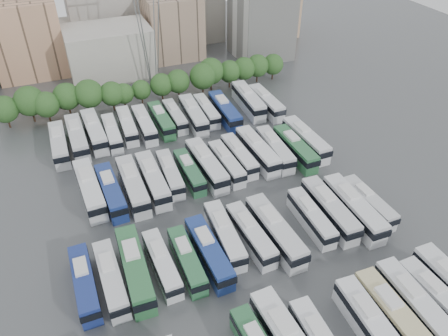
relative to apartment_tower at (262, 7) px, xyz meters
name	(u,v)px	position (x,y,z in m)	size (l,w,h in m)	color
ground	(225,220)	(-34.00, -58.00, -13.00)	(220.00, 220.00, 0.00)	#424447
tree_line	(149,85)	(-34.94, -15.84, -8.75)	(65.52, 7.65, 7.82)	black
city_buildings	(95,30)	(-41.46, 13.86, -5.13)	(102.00, 35.00, 20.00)	#9E998E
apartment_tower	(262,7)	(0.00, 0.00, 0.00)	(14.00, 14.00, 26.00)	silver
electricity_pylon	(146,6)	(-32.00, -8.00, 5.66)	(9.00, 6.91, 33.83)	slate
bus_r0_s9	(371,326)	(-25.72, -82.48, -11.08)	(3.28, 12.57, 3.91)	silver
bus_r0_s10	(394,317)	(-22.53, -82.54, -11.04)	(2.91, 12.77, 4.00)	#CDC18D
bus_r0_s11	(415,306)	(-19.13, -82.23, -11.02)	(3.15, 12.94, 4.04)	silver
bus_r0_s12	(438,300)	(-15.90, -82.57, -11.16)	(3.11, 12.07, 3.76)	silver
bus_r1_s0	(85,283)	(-55.45, -63.82, -11.22)	(2.65, 11.59, 3.63)	navy
bus_r1_s1	(111,279)	(-52.22, -64.38, -11.20)	(2.83, 11.77, 3.68)	silver
bus_r1_s2	(135,268)	(-49.03, -64.09, -10.94)	(3.31, 13.46, 4.20)	#2D6A3C
bus_r1_s3	(162,264)	(-45.50, -64.28, -11.30)	(2.82, 11.14, 3.47)	silver
bus_r1_s4	(187,260)	(-42.22, -64.91, -11.31)	(2.41, 10.96, 3.44)	#2D6940
bus_r1_s5	(209,252)	(-39.06, -64.86, -11.10)	(3.07, 12.38, 3.86)	navy
bus_r1_s6	(225,235)	(-35.84, -62.56, -11.15)	(3.23, 12.16, 3.78)	silver
bus_r1_s7	(251,234)	(-32.34, -63.87, -11.19)	(3.15, 11.86, 3.69)	silver
bus_r1_s8	(275,231)	(-28.96, -64.81, -10.92)	(3.48, 13.59, 4.23)	silver
bus_r1_s10	(311,217)	(-22.43, -63.90, -11.26)	(2.80, 11.37, 3.55)	silver
bus_r1_s11	(330,209)	(-19.13, -63.67, -10.99)	(3.14, 13.13, 4.10)	silver
bus_r1_s12	(354,208)	(-15.65, -64.85, -10.91)	(3.27, 13.65, 4.26)	silver
bus_r1_s13	(368,202)	(-12.44, -64.30, -11.27)	(2.68, 11.27, 3.52)	silver
bus_r2_s1	(90,189)	(-52.14, -45.16, -10.93)	(3.60, 13.56, 4.21)	silver
bus_r2_s2	(111,191)	(-49.08, -46.83, -11.08)	(3.24, 12.54, 3.90)	navy
bus_r2_s3	(133,185)	(-45.52, -46.81, -10.94)	(3.02, 13.38, 4.19)	silver
bus_r2_s4	(153,180)	(-42.13, -46.47, -10.99)	(2.97, 13.07, 4.09)	silver
bus_r2_s5	(170,174)	(-38.93, -45.62, -11.26)	(2.94, 11.38, 3.54)	silver
bus_r2_s6	(189,172)	(-35.69, -46.20, -11.32)	(2.58, 10.97, 3.43)	#2B643F
bus_r2_s7	(207,165)	(-32.48, -45.97, -10.94)	(3.53, 13.50, 4.20)	silver
bus_r2_s8	(226,163)	(-28.97, -46.40, -11.24)	(2.87, 11.51, 3.59)	silver
bus_r2_s9	(239,156)	(-25.97, -45.09, -11.23)	(2.76, 11.52, 3.60)	silver
bus_r2_s10	(258,151)	(-22.40, -45.23, -10.98)	(3.24, 13.18, 4.11)	white
bus_r2_s11	(275,149)	(-19.15, -45.75, -11.11)	(3.24, 12.40, 3.86)	silver
bus_r2_s12	(295,148)	(-15.65, -46.98, -11.07)	(2.85, 12.59, 3.94)	#2E6C3F
bus_r2_s13	(306,139)	(-12.40, -45.19, -10.98)	(3.21, 13.17, 4.11)	silver
bus_r3_s0	(59,144)	(-55.49, -29.42, -11.06)	(2.81, 12.61, 3.95)	silver
bus_r3_s1	(77,137)	(-52.12, -28.38, -10.95)	(3.14, 13.35, 4.17)	silver
bus_r3_s2	(94,131)	(-48.77, -27.35, -10.96)	(3.46, 13.35, 4.15)	silver
bus_r3_s3	(112,133)	(-45.65, -28.80, -11.27)	(2.63, 11.27, 3.52)	white
bus_r3_s4	(127,125)	(-42.37, -27.17, -11.21)	(2.90, 11.71, 3.65)	silver
bus_r3_s5	(144,124)	(-39.12, -28.13, -11.16)	(2.63, 11.97, 3.76)	silver
bus_r3_s6	(161,120)	(-35.53, -27.71, -11.19)	(2.81, 11.82, 3.69)	#2D6B3E
bus_r3_s7	(175,116)	(-32.45, -26.91, -11.31)	(2.47, 10.97, 3.44)	silver
bus_r3_s8	(193,115)	(-28.93, -28.38, -10.99)	(3.34, 13.14, 4.09)	silver
bus_r3_s9	(207,111)	(-25.66, -27.29, -11.27)	(2.64, 11.26, 3.52)	silver
bus_r3_s10	(225,111)	(-22.32, -29.23, -10.97)	(3.18, 13.22, 4.13)	navy
bus_r3_s12	(248,100)	(-15.89, -26.99, -10.91)	(3.64, 13.72, 4.27)	silver
bus_r3_s13	(266,102)	(-12.59, -28.93, -11.05)	(2.89, 12.70, 3.98)	silver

